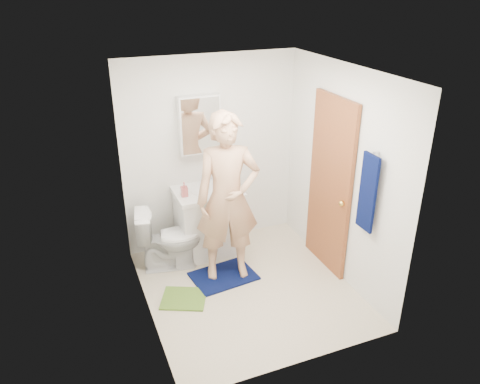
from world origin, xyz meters
The scene contains 22 objects.
floor centered at (0.00, 0.00, -0.01)m, with size 2.20×2.40×0.02m, color beige.
ceiling centered at (0.00, 0.00, 2.41)m, with size 2.20×2.40×0.02m, color white.
wall_back centered at (0.00, 1.21, 1.20)m, with size 2.20×0.02×2.40m, color silver.
wall_front centered at (0.00, -1.21, 1.20)m, with size 2.20×0.02×2.40m, color silver.
wall_left centered at (-1.11, 0.00, 1.20)m, with size 0.02×2.40×2.40m, color silver.
wall_right centered at (1.11, 0.00, 1.20)m, with size 0.02×2.40×2.40m, color silver.
vanity_cabinet centered at (-0.15, 0.91, 0.40)m, with size 0.75×0.55×0.80m, color white.
countertop centered at (-0.15, 0.91, 0.83)m, with size 0.79×0.59×0.05m, color white.
sink_basin centered at (-0.15, 0.91, 0.84)m, with size 0.40×0.40×0.03m, color white.
faucet centered at (-0.15, 1.09, 0.91)m, with size 0.03×0.03×0.12m, color silver.
medicine_cabinet centered at (-0.15, 1.14, 1.60)m, with size 0.50×0.12×0.70m, color white.
mirror_panel centered at (-0.15, 1.08, 1.60)m, with size 0.46×0.01×0.66m, color white.
door centered at (1.07, 0.15, 1.02)m, with size 0.05×0.80×2.05m, color #A7592E.
door_knob centered at (1.03, -0.17, 0.95)m, with size 0.07×0.07×0.07m, color gold.
towel centered at (1.03, -0.57, 1.25)m, with size 0.03×0.24×0.80m, color #060F3F.
towel_hook centered at (1.07, -0.57, 1.67)m, with size 0.02×0.02×0.06m, color silver.
toilet centered at (-0.69, 0.76, 0.38)m, with size 0.42×0.74×0.76m, color white.
bath_mat centered at (-0.18, 0.31, 0.01)m, with size 0.71×0.51×0.02m, color #060F3F.
green_rug centered at (-0.72, 0.08, 0.01)m, with size 0.47×0.40×0.02m, color #5A852C.
soap_dispenser centered at (-0.45, 0.86, 0.94)m, with size 0.08×0.08×0.17m, color #C65C5D.
toothbrush_cup centered at (0.09, 1.05, 0.90)m, with size 0.12×0.12×0.10m, color #8B4598.
man centered at (-0.10, 0.34, 0.99)m, with size 0.70×0.46×1.93m, color tan.
Camera 1 is at (-1.69, -3.96, 3.19)m, focal length 35.00 mm.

